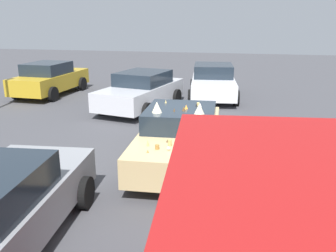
{
  "coord_description": "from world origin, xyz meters",
  "views": [
    {
      "loc": [
        -8.38,
        -1.57,
        3.44
      ],
      "look_at": [
        0.0,
        0.3,
        0.9
      ],
      "focal_mm": 38.98,
      "sensor_mm": 36.0,
      "label": 1
    }
  ],
  "objects_px": {
    "parked_sedan_behind_left": "(213,82)",
    "parked_sedan_near_right": "(142,91)",
    "art_car_decorated": "(180,135)",
    "parked_sedan_behind_right": "(50,79)"
  },
  "relations": [
    {
      "from": "parked_sedan_behind_left",
      "to": "parked_sedan_near_right",
      "type": "height_order",
      "value": "parked_sedan_behind_left"
    },
    {
      "from": "art_car_decorated",
      "to": "parked_sedan_behind_right",
      "type": "xyz_separation_m",
      "value": [
        6.83,
        7.44,
        0.08
      ]
    },
    {
      "from": "parked_sedan_behind_right",
      "to": "parked_sedan_near_right",
      "type": "height_order",
      "value": "parked_sedan_behind_right"
    },
    {
      "from": "parked_sedan_near_right",
      "to": "parked_sedan_behind_right",
      "type": "bearing_deg",
      "value": -98.04
    },
    {
      "from": "art_car_decorated",
      "to": "parked_sedan_behind_left",
      "type": "distance_m",
      "value": 7.75
    },
    {
      "from": "parked_sedan_behind_right",
      "to": "parked_sedan_behind_left",
      "type": "xyz_separation_m",
      "value": [
        0.92,
        -7.47,
        -0.01
      ]
    },
    {
      "from": "art_car_decorated",
      "to": "parked_sedan_near_right",
      "type": "distance_m",
      "value": 5.64
    },
    {
      "from": "art_car_decorated",
      "to": "parked_sedan_behind_right",
      "type": "relative_size",
      "value": 1.08
    },
    {
      "from": "art_car_decorated",
      "to": "parked_sedan_near_right",
      "type": "relative_size",
      "value": 1.02
    },
    {
      "from": "parked_sedan_behind_left",
      "to": "art_car_decorated",
      "type": "bearing_deg",
      "value": -7.19
    }
  ]
}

